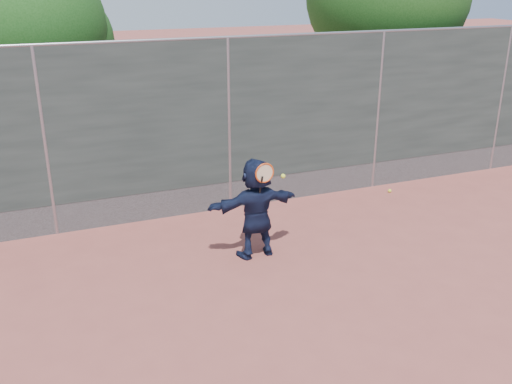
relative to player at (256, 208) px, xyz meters
name	(u,v)px	position (x,y,z in m)	size (l,w,h in m)	color
ground	(321,304)	(0.26, -1.60, -0.76)	(80.00, 80.00, 0.00)	#9E4C42
player	(256,208)	(0.00, 0.00, 0.00)	(1.40, 0.45, 1.51)	#151C39
ball_ground	(390,191)	(3.38, 1.47, -0.72)	(0.07, 0.07, 0.07)	#E7F736
fence	(229,122)	(0.26, 1.90, 0.83)	(20.00, 0.06, 3.03)	#38423D
swing_action	(266,175)	(0.08, -0.19, 0.57)	(0.50, 0.16, 0.51)	#D04613
tree_left	(36,31)	(-2.59, 4.95, 2.18)	(3.15, 3.00, 4.53)	#382314
weed_clump	(248,201)	(0.55, 1.79, -0.62)	(0.68, 0.07, 0.30)	#387226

